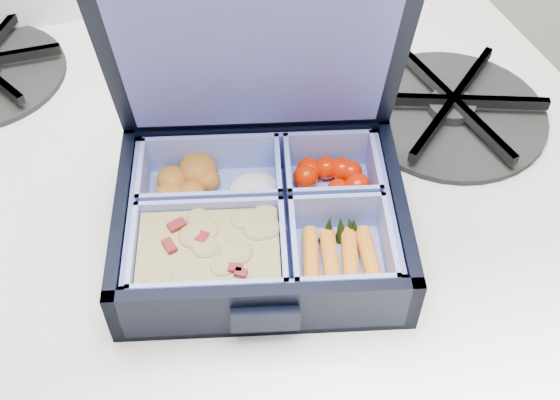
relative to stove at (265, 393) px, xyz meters
name	(u,v)px	position (x,y,z in m)	size (l,w,h in m)	color
stove	(265,393)	(0.00, 0.00, 0.00)	(0.67, 0.67, 1.00)	silver
bento_box	(261,221)	(-0.03, -0.10, 0.53)	(0.23, 0.18, 0.05)	black
burner_grate	(452,105)	(0.19, -0.02, 0.52)	(0.19, 0.19, 0.03)	black
fork	(312,111)	(0.07, 0.03, 0.50)	(0.03, 0.19, 0.01)	silver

